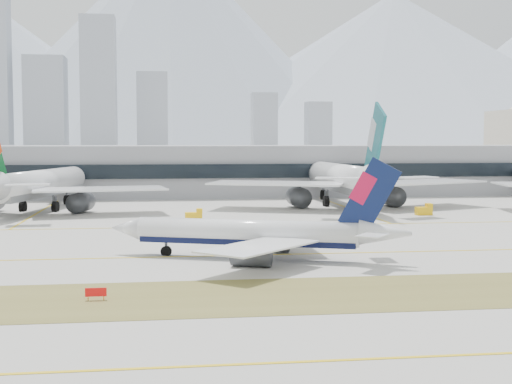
{
  "coord_description": "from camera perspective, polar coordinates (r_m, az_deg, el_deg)",
  "views": [
    {
      "loc": [
        -18.72,
        -106.49,
        16.64
      ],
      "look_at": [
        -2.07,
        18.0,
        7.5
      ],
      "focal_mm": 50.0,
      "sensor_mm": 36.0,
      "label": 1
    }
  ],
  "objects": [
    {
      "name": "ground",
      "position": [
        109.4,
        2.33,
        -4.59
      ],
      "size": [
        3000.0,
        3000.0,
        0.0
      ],
      "primitive_type": "plane",
      "color": "#A9A69E",
      "rests_on": "ground"
    },
    {
      "name": "apron_markings",
      "position": [
        58.2,
        11.77,
        -12.52
      ],
      "size": [
        360.0,
        122.22,
        0.06
      ],
      "color": "brown",
      "rests_on": "ground"
    },
    {
      "name": "taxiing_airliner",
      "position": [
        99.8,
        0.11,
        -3.39
      ],
      "size": [
        41.72,
        35.29,
        14.61
      ],
      "rotation": [
        0.0,
        0.0,
        2.77
      ],
      "color": "white",
      "rests_on": "ground"
    },
    {
      "name": "widebody_eva",
      "position": [
        172.97,
        -17.14,
        0.49
      ],
      "size": [
        62.95,
        62.63,
        22.99
      ],
      "rotation": [
        0.0,
        0.0,
        1.35
      ],
      "color": "white",
      "rests_on": "ground"
    },
    {
      "name": "widebody_cathay",
      "position": [
        179.99,
        7.06,
        0.97
      ],
      "size": [
        70.76,
        69.01,
        25.22
      ],
      "rotation": [
        0.0,
        0.0,
        1.59
      ],
      "color": "white",
      "rests_on": "ground"
    },
    {
      "name": "terminal",
      "position": [
        222.31,
        -2.78,
        1.8
      ],
      "size": [
        280.0,
        43.1,
        15.0
      ],
      "color": "gray",
      "rests_on": "ground"
    },
    {
      "name": "hold_sign_left",
      "position": [
        76.45,
        -12.69,
        -7.84
      ],
      "size": [
        2.2,
        0.15,
        1.35
      ],
      "color": "red",
      "rests_on": "ground"
    },
    {
      "name": "gse_b",
      "position": [
        147.39,
        -4.95,
        -1.93
      ],
      "size": [
        3.55,
        2.0,
        2.6
      ],
      "color": "yellow",
      "rests_on": "ground"
    },
    {
      "name": "gse_c",
      "position": [
        163.08,
        13.32,
        -1.44
      ],
      "size": [
        3.55,
        2.0,
        2.6
      ],
      "color": "yellow",
      "rests_on": "ground"
    },
    {
      "name": "city_skyline",
      "position": [
        567.77,
        -16.66,
        7.34
      ],
      "size": [
        342.0,
        49.8,
        140.0
      ],
      "color": "#969DAB",
      "rests_on": "ground"
    },
    {
      "name": "mountain_ridge",
      "position": [
        1520.52,
        -5.72,
        10.38
      ],
      "size": [
        2830.0,
        1120.0,
        470.0
      ],
      "color": "#9EA8B7",
      "rests_on": "ground"
    }
  ]
}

